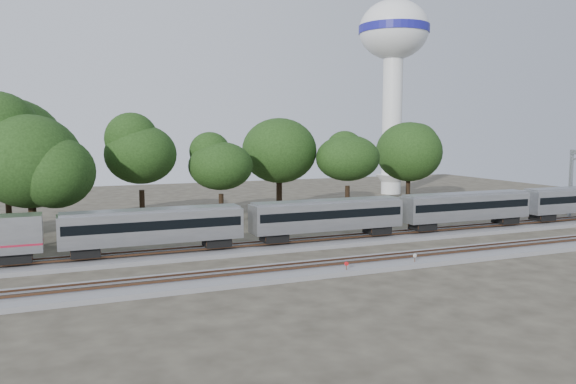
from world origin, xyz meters
name	(u,v)px	position (x,y,z in m)	size (l,w,h in m)	color
ground	(284,262)	(0.00, 0.00, 0.00)	(160.00, 160.00, 0.00)	#383328
track_far	(261,247)	(0.00, 6.00, 0.21)	(160.00, 5.00, 0.73)	slate
track_near	(302,270)	(0.00, -4.00, 0.21)	(160.00, 5.00, 0.73)	slate
train	(329,215)	(7.47, 6.00, 3.08)	(85.81, 2.95, 4.35)	silver
switch_stand_red	(346,266)	(3.18, -5.89, 0.68)	(0.32, 0.17, 1.07)	#512D19
switch_stand_white	(415,258)	(10.00, -5.69, 0.72)	(0.36, 0.08, 1.13)	#512D19
switch_lever	(378,268)	(6.43, -5.55, 0.15)	(0.50, 0.30, 0.30)	#512D19
water_tower	(393,51)	(39.42, 44.07, 26.34)	(12.84, 12.84, 35.55)	silver
tree_1	(5,145)	(-23.50, 21.21, 10.28)	(10.46, 10.46, 14.74)	black
tree_2	(30,162)	(-20.96, 15.71, 8.69)	(8.85, 8.85, 12.48)	black
tree_3	(141,154)	(-9.45, 20.96, 9.02)	(9.18, 9.18, 12.95)	black
tree_4	(221,166)	(0.09, 20.98, 7.44)	(7.58, 7.58, 10.69)	black
tree_5	(279,151)	(9.55, 25.43, 9.06)	(9.23, 9.23, 13.01)	black
tree_6	(348,158)	(17.67, 20.89, 8.10)	(8.25, 8.25, 11.64)	black
tree_7	(409,152)	(32.51, 28.39, 8.48)	(8.64, 8.64, 12.18)	black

